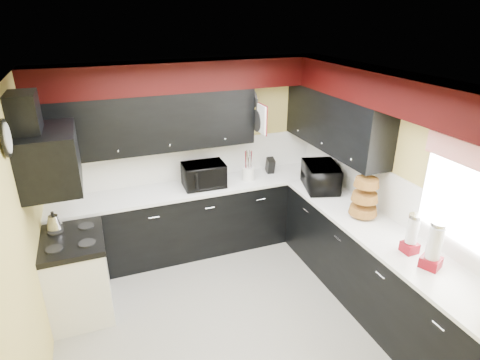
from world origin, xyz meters
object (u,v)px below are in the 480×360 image
Objects in this scene: kettle at (54,222)px; knife_block at (270,166)px; toaster_oven at (204,175)px; utensil_crock at (248,173)px; microwave at (321,177)px.

knife_block is at bearing 11.71° from kettle.
toaster_oven is 2.47× the size of knife_block.
utensil_crock is at bearing 10.84° from kettle.
microwave reaches higher than kettle.
utensil_crock is (0.61, -0.01, -0.06)m from toaster_oven.
knife_block is (0.99, 0.11, -0.05)m from toaster_oven.
utensil_crock is at bearing 68.37° from microwave.
kettle is (-2.75, -0.57, -0.05)m from knife_block.
microwave is at bearing -21.81° from toaster_oven.
toaster_oven is at bearing 82.70° from microwave.
kettle is (-1.77, -0.46, -0.09)m from toaster_oven.
toaster_oven is at bearing -166.00° from knife_block.
toaster_oven reaches higher than kettle.
knife_block is at bearing 8.01° from toaster_oven.
microwave is (1.36, -0.60, 0.01)m from toaster_oven.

